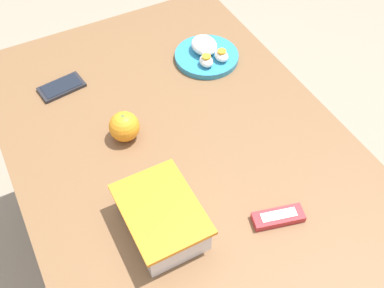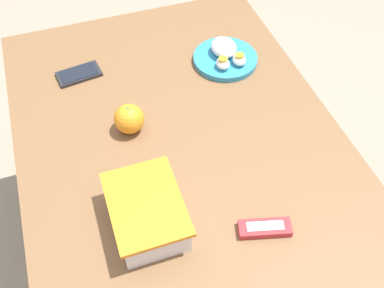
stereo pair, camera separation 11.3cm
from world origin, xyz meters
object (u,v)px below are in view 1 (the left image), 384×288
Objects in this scene: food_container at (162,219)px; orange_fruit at (124,127)px; rice_plate at (207,54)px; cell_phone at (62,87)px; candy_bar at (278,217)px.

food_container is 0.29m from orange_fruit.
rice_plate is (0.18, -0.34, -0.02)m from orange_fruit.
rice_plate is 0.44m from cell_phone.
food_container reaches higher than candy_bar.
food_container reaches higher than cell_phone.
candy_bar is 0.72m from cell_phone.
food_container is 0.55m from cell_phone.
cell_phone is at bearing 20.09° from orange_fruit.
rice_plate is 1.57× the size of candy_bar.
cell_phone is (0.26, 0.09, -0.03)m from orange_fruit.
food_container is 1.09× the size of rice_plate.
orange_fruit is at bearing 117.50° from rice_plate.
food_container is at bearing 174.02° from orange_fruit.
food_container is 0.26m from candy_bar.
candy_bar is at bearing 167.16° from rice_plate.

